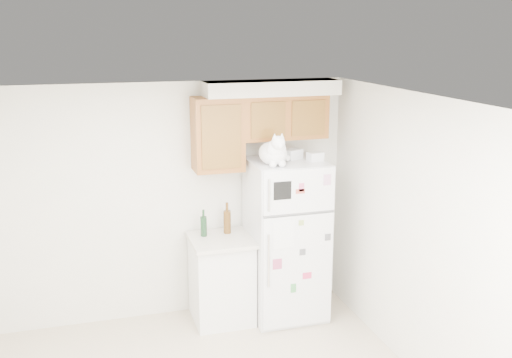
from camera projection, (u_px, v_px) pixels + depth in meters
name	position (u px, v px, depth m)	size (l,w,h in m)	color
room_shell	(217.00, 210.00, 4.56)	(3.84, 4.04, 2.52)	beige
refrigerator	(286.00, 240.00, 6.31)	(0.76, 0.78, 1.70)	white
base_counter	(222.00, 279.00, 6.29)	(0.64, 0.64, 0.92)	white
cat	(274.00, 152.00, 5.90)	(0.34, 0.49, 0.35)	white
storage_box_back	(293.00, 154.00, 6.20)	(0.18, 0.13, 0.10)	white
storage_box_front	(315.00, 157.00, 6.10)	(0.15, 0.11, 0.09)	white
bottle_green	(204.00, 223.00, 6.19)	(0.07, 0.07, 0.28)	#19381E
bottle_amber	(227.00, 218.00, 6.27)	(0.08, 0.08, 0.33)	#593814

